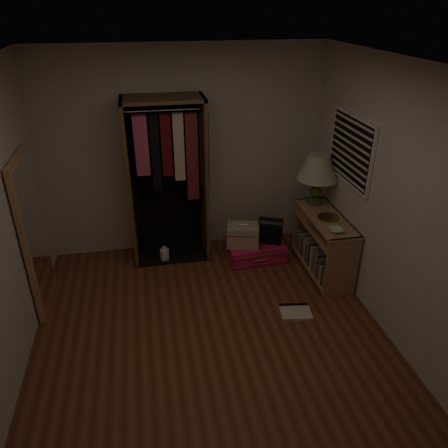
# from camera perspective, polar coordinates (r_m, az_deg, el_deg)

# --- Properties ---
(ground) EXTENTS (4.00, 4.00, 0.00)m
(ground) POSITION_cam_1_polar(r_m,az_deg,el_deg) (4.49, -1.50, -15.06)
(ground) COLOR #5B2F1A
(ground) RESTS_ON ground
(room_walls) EXTENTS (3.52, 4.02, 2.60)m
(room_walls) POSITION_cam_1_polar(r_m,az_deg,el_deg) (3.70, -0.75, 2.94)
(room_walls) COLOR beige
(room_walls) RESTS_ON ground
(console_bookshelf) EXTENTS (0.42, 1.12, 0.75)m
(console_bookshelf) POSITION_cam_1_polar(r_m,az_deg,el_deg) (5.46, 12.68, -2.23)
(console_bookshelf) COLOR #9A6F4A
(console_bookshelf) RESTS_ON ground
(open_wardrobe) EXTENTS (0.98, 0.50, 2.05)m
(open_wardrobe) POSITION_cam_1_polar(r_m,az_deg,el_deg) (5.37, -7.22, 7.42)
(open_wardrobe) COLOR brown
(open_wardrobe) RESTS_ON ground
(floor_mirror) EXTENTS (0.06, 0.80, 1.70)m
(floor_mirror) POSITION_cam_1_polar(r_m,az_deg,el_deg) (4.94, -23.59, -1.27)
(floor_mirror) COLOR tan
(floor_mirror) RESTS_ON ground
(pink_suitcase) EXTENTS (0.76, 0.57, 0.22)m
(pink_suitcase) POSITION_cam_1_polar(r_m,az_deg,el_deg) (5.71, 3.97, -3.39)
(pink_suitcase) COLOR #CD194E
(pink_suitcase) RESTS_ON ground
(train_case) EXTENTS (0.46, 0.37, 0.29)m
(train_case) POSITION_cam_1_polar(r_m,az_deg,el_deg) (5.53, 2.50, -1.45)
(train_case) COLOR tan
(train_case) RESTS_ON pink_suitcase
(black_bag) EXTENTS (0.36, 0.30, 0.33)m
(black_bag) POSITION_cam_1_polar(r_m,az_deg,el_deg) (5.62, 6.08, -0.69)
(black_bag) COLOR black
(black_bag) RESTS_ON pink_suitcase
(table_lamp) EXTENTS (0.52, 0.52, 0.63)m
(table_lamp) POSITION_cam_1_polar(r_m,az_deg,el_deg) (5.41, 12.19, 7.13)
(table_lamp) COLOR #3D4F26
(table_lamp) RESTS_ON console_bookshelf
(brass_tray) EXTENTS (0.33, 0.33, 0.01)m
(brass_tray) POSITION_cam_1_polar(r_m,az_deg,el_deg) (5.22, 13.46, 0.83)
(brass_tray) COLOR #A2853E
(brass_tray) RESTS_ON console_bookshelf
(ceramic_bowl) EXTENTS (0.16, 0.16, 0.04)m
(ceramic_bowl) POSITION_cam_1_polar(r_m,az_deg,el_deg) (4.93, 14.43, -0.80)
(ceramic_bowl) COLOR #ADD0B0
(ceramic_bowl) RESTS_ON console_bookshelf
(white_jug) EXTENTS (0.12, 0.12, 0.20)m
(white_jug) POSITION_cam_1_polar(r_m,az_deg,el_deg) (5.69, -7.76, -3.99)
(white_jug) COLOR white
(white_jug) RESTS_ON ground
(floor_book) EXTENTS (0.36, 0.31, 0.03)m
(floor_book) POSITION_cam_1_polar(r_m,az_deg,el_deg) (4.89, 9.27, -11.13)
(floor_book) COLOR beige
(floor_book) RESTS_ON ground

